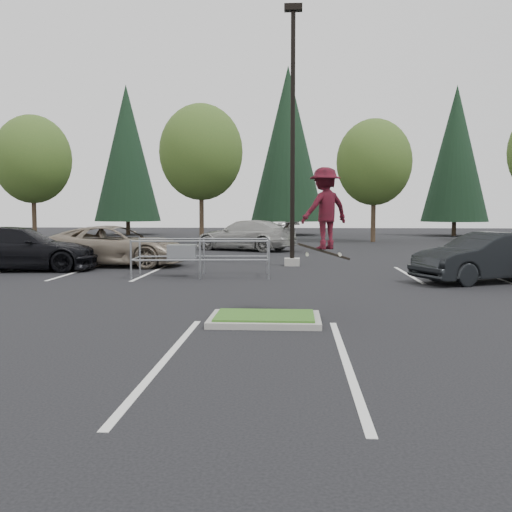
# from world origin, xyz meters

# --- Properties ---
(ground) EXTENTS (120.00, 120.00, 0.00)m
(ground) POSITION_xyz_m (0.00, 0.00, 0.00)
(ground) COLOR black
(ground) RESTS_ON ground
(grass_median) EXTENTS (2.20, 1.60, 0.16)m
(grass_median) POSITION_xyz_m (0.00, 0.00, 0.08)
(grass_median) COLOR #A19F96
(grass_median) RESTS_ON ground
(stall_lines) EXTENTS (22.62, 17.60, 0.01)m
(stall_lines) POSITION_xyz_m (-1.35, 6.02, 0.00)
(stall_lines) COLOR silver
(stall_lines) RESTS_ON ground
(light_pole) EXTENTS (0.70, 0.60, 10.12)m
(light_pole) POSITION_xyz_m (0.50, 12.00, 4.56)
(light_pole) COLOR #A19F96
(light_pole) RESTS_ON ground
(decid_a) EXTENTS (5.44, 5.44, 8.91)m
(decid_a) POSITION_xyz_m (-18.01, 30.03, 5.58)
(decid_a) COLOR #38281C
(decid_a) RESTS_ON ground
(decid_b) EXTENTS (5.89, 5.89, 9.64)m
(decid_b) POSITION_xyz_m (-6.01, 30.53, 6.04)
(decid_b) COLOR #38281C
(decid_b) RESTS_ON ground
(decid_c) EXTENTS (5.12, 5.12, 8.38)m
(decid_c) POSITION_xyz_m (5.99, 29.83, 5.25)
(decid_c) COLOR #38281C
(decid_c) RESTS_ON ground
(conif_a) EXTENTS (5.72, 5.72, 13.00)m
(conif_a) POSITION_xyz_m (-14.00, 40.00, 7.10)
(conif_a) COLOR #38281C
(conif_a) RESTS_ON ground
(conif_b) EXTENTS (6.38, 6.38, 14.50)m
(conif_b) POSITION_xyz_m (0.00, 40.50, 7.85)
(conif_b) COLOR #38281C
(conif_b) RESTS_ON ground
(conif_c) EXTENTS (5.50, 5.50, 12.50)m
(conif_c) POSITION_xyz_m (14.00, 39.50, 6.85)
(conif_c) COLOR #38281C
(conif_c) RESTS_ON ground
(cart_corral) EXTENTS (4.60, 1.94, 1.28)m
(cart_corral) POSITION_xyz_m (-3.01, 7.96, 0.80)
(cart_corral) COLOR gray
(cart_corral) RESTS_ON ground
(skateboarder) EXTENTS (1.29, 1.16, 1.96)m
(skateboarder) POSITION_xyz_m (1.20, 1.00, 2.25)
(skateboarder) COLOR black
(skateboarder) RESTS_ON ground
(car_l_tan) EXTENTS (5.90, 3.01, 1.60)m
(car_l_tan) POSITION_xyz_m (-6.50, 11.50, 0.80)
(car_l_tan) COLOR gray
(car_l_tan) RESTS_ON ground
(car_l_black) EXTENTS (5.79, 2.99, 1.60)m
(car_l_black) POSITION_xyz_m (-9.50, 9.51, 0.80)
(car_l_black) COLOR black
(car_l_black) RESTS_ON ground
(car_r_charc) EXTENTS (4.91, 3.41, 1.53)m
(car_r_charc) POSITION_xyz_m (6.50, 7.00, 0.77)
(car_r_charc) COLOR black
(car_r_charc) RESTS_ON ground
(car_far_silver) EXTENTS (6.13, 4.43, 1.65)m
(car_far_silver) POSITION_xyz_m (-1.98, 20.71, 0.82)
(car_far_silver) COLOR #A5A6A0
(car_far_silver) RESTS_ON ground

